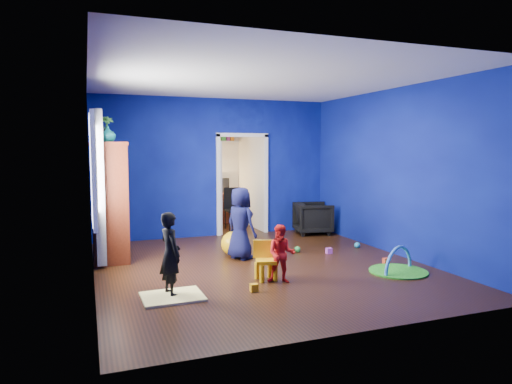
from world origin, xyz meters
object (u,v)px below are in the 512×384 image
object	(u,v)px
crt_tv	(112,199)
tv_armoire	(109,201)
toddler_red	(281,254)
armchair	(313,218)
play_mat	(398,271)
study_desk	(223,208)
kid_chair	(266,262)
folding_chair	(235,210)
child_black	(170,254)
child_navy	(241,223)
hopper_ball	(233,244)
vase	(108,134)

from	to	relation	value
crt_tv	tv_armoire	bearing A→B (deg)	180.00
toddler_red	armchair	bearing A→B (deg)	81.53
crt_tv	play_mat	distance (m)	4.76
study_desk	play_mat	bearing A→B (deg)	-77.10
kid_chair	folding_chair	bearing A→B (deg)	95.36
child_black	kid_chair	world-z (taller)	child_black
study_desk	child_black	bearing A→B (deg)	-112.99
play_mat	child_navy	bearing A→B (deg)	140.44
hopper_ball	folding_chair	xyz separation A→B (m)	(0.80, 2.45, 0.25)
kid_chair	study_desk	size ratio (longest dim) A/B	0.57
kid_chair	vase	bearing A→B (deg)	155.15
child_black	toddler_red	size ratio (longest dim) A/B	1.32
tv_armoire	hopper_ball	size ratio (longest dim) A/B	4.58
toddler_red	kid_chair	size ratio (longest dim) A/B	1.62
crt_tv	play_mat	xyz separation A→B (m)	(3.98, -2.40, -1.01)
vase	kid_chair	world-z (taller)	vase
child_navy	study_desk	world-z (taller)	child_navy
child_navy	tv_armoire	world-z (taller)	tv_armoire
child_black	play_mat	xyz separation A→B (m)	(3.41, -0.10, -0.52)
toddler_red	kid_chair	bearing A→B (deg)	152.61
armchair	study_desk	size ratio (longest dim) A/B	0.86
folding_chair	tv_armoire	bearing A→B (deg)	-145.73
toddler_red	folding_chair	xyz separation A→B (m)	(0.66, 4.20, 0.05)
toddler_red	tv_armoire	size ratio (longest dim) A/B	0.41
vase	kid_chair	distance (m)	3.25
crt_tv	kid_chair	size ratio (longest dim) A/B	1.40
child_black	hopper_ball	size ratio (longest dim) A/B	2.49
play_mat	folding_chair	bearing A→B (deg)	105.64
child_black	kid_chair	distance (m)	1.43
crt_tv	kid_chair	distance (m)	2.96
armchair	vase	size ratio (longest dim) A/B	3.03
play_mat	folding_chair	world-z (taller)	folding_chair
vase	toddler_red	bearing A→B (deg)	-42.66
armchair	crt_tv	bearing A→B (deg)	112.61
armchair	play_mat	distance (m)	3.24
toddler_red	kid_chair	distance (m)	0.29
toddler_red	folding_chair	size ratio (longest dim) A/B	0.88
vase	hopper_ball	bearing A→B (deg)	-6.55
crt_tv	toddler_red	bearing A→B (deg)	-47.23
kid_chair	tv_armoire	bearing A→B (deg)	150.70
child_navy	crt_tv	distance (m)	2.20
kid_chair	child_black	bearing A→B (deg)	-154.20
child_black	play_mat	distance (m)	3.45
vase	tv_armoire	xyz separation A→B (m)	(0.00, 0.30, -1.10)
child_black	vase	xyz separation A→B (m)	(-0.62, 2.00, 1.55)
armchair	study_desk	world-z (taller)	study_desk
child_black	kid_chair	xyz separation A→B (m)	(1.38, 0.22, -0.28)
child_black	hopper_ball	xyz separation A→B (m)	(1.39, 1.77, -0.32)
child_black	hopper_ball	world-z (taller)	child_black
hopper_ball	play_mat	size ratio (longest dim) A/B	0.50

